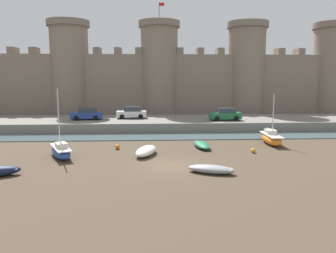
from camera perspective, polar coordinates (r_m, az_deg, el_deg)
The scene contains 14 objects.
ground_plane at distance 25.99m, azimuth 0.33°, elevation -6.81°, with size 160.00×160.00×0.00m, color #4C3D2D.
water_channel at distance 38.28m, azimuth -0.76°, elevation -1.76°, with size 80.00×4.50×0.10m, color slate.
quay_road at distance 45.35m, azimuth -1.12°, elevation 0.58°, with size 71.45×10.00×1.26m, color slate.
castle at distance 56.00m, azimuth -1.52°, elevation 8.78°, with size 66.34×6.89×19.10m.
rowboat_foreground_centre at distance 24.12m, azimuth 7.55°, elevation -7.34°, with size 3.66×2.44×0.58m.
sailboat_midflat_centre at distance 35.78m, azimuth 17.53°, elevation -1.98°, with size 1.67×5.00×5.25m.
sailboat_near_channel_left at distance 29.93m, azimuth -18.16°, elevation -4.10°, with size 3.21×4.80×5.96m.
rowboat_near_channel_right at distance 32.54m, azimuth 5.93°, elevation -3.18°, with size 1.73×3.82×0.58m.
rowboat_foreground_left at distance 29.31m, azimuth -3.86°, elevation -4.24°, with size 2.55×4.02×0.79m.
mooring_buoy_off_centre at distance 32.10m, azimuth -8.80°, elevation -3.53°, with size 0.47×0.47×0.47m, color orange.
mooring_buoy_mid_mud at distance 31.21m, azimuth 14.64°, elevation -4.08°, with size 0.44×0.44×0.44m, color orange.
car_quay_east at distance 46.02m, azimuth -6.34°, elevation 2.42°, with size 4.17×2.02×1.62m.
car_quay_centre_west at distance 44.24m, azimuth 9.96°, elevation 2.10°, with size 4.17×2.02×1.62m.
car_quay_west at distance 45.41m, azimuth -13.93°, elevation 2.14°, with size 4.17×2.02×1.62m.
Camera 1 is at (-1.46, -25.03, 6.85)m, focal length 35.00 mm.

